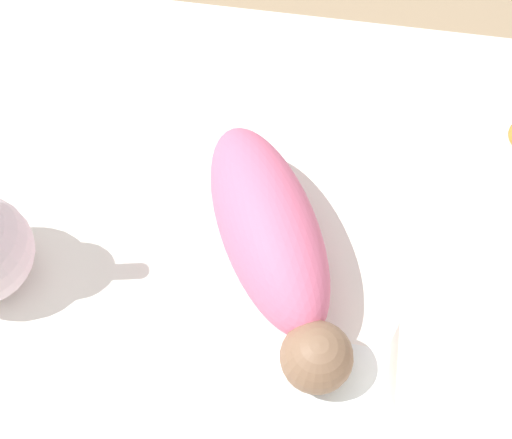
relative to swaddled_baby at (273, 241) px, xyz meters
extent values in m
plane|color=#9E8466|center=(-0.06, 0.08, -0.29)|extent=(12.00, 12.00, 0.00)
cube|color=white|center=(-0.06, 0.08, -0.19)|extent=(1.31, 1.05, 0.21)
cube|color=white|center=(0.15, -0.22, -0.07)|extent=(0.18, 0.16, 0.02)
ellipsoid|color=pink|center=(-0.01, 0.03, 0.00)|extent=(0.33, 0.44, 0.16)
sphere|color=#89664C|center=(0.09, -0.19, -0.01)|extent=(0.11, 0.11, 0.11)
camera|label=1|loc=(0.06, -0.56, 1.04)|focal=50.00mm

